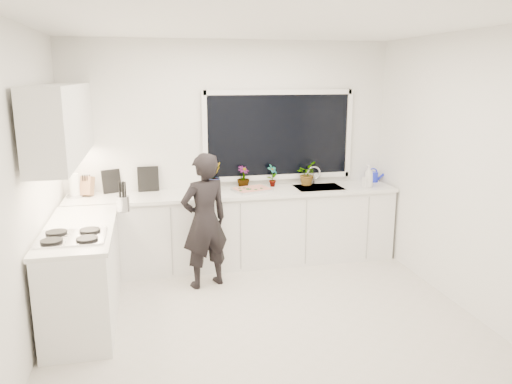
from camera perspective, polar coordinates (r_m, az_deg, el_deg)
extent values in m
cube|color=beige|center=(4.98, 0.82, -14.16)|extent=(4.00, 3.50, 0.02)
cube|color=white|center=(6.22, -2.86, 4.58)|extent=(4.00, 0.02, 2.70)
cube|color=white|center=(4.52, -24.78, 0.08)|extent=(0.02, 3.50, 2.70)
cube|color=white|center=(5.35, 22.35, 2.18)|extent=(0.02, 3.50, 2.70)
cube|color=white|center=(4.45, 0.94, 18.74)|extent=(4.00, 3.50, 0.02)
cube|color=black|center=(6.29, 2.61, 6.51)|extent=(1.80, 0.02, 1.00)
cube|color=white|center=(6.13, -2.27, -4.29)|extent=(3.92, 0.58, 0.88)
cube|color=white|center=(5.05, -19.15, -8.94)|extent=(0.58, 1.60, 0.88)
cube|color=silver|center=(6.00, -2.30, -0.12)|extent=(3.94, 0.62, 0.04)
cube|color=silver|center=(4.90, -19.55, -3.95)|extent=(0.62, 1.60, 0.04)
cube|color=white|center=(5.09, -21.27, 7.45)|extent=(0.34, 2.10, 0.70)
cube|color=silver|center=(6.28, 7.16, 0.11)|extent=(0.58, 0.42, 0.14)
cylinder|color=silver|center=(6.43, 6.61, 1.89)|extent=(0.03, 0.03, 0.22)
cube|color=black|center=(4.56, -20.35, -4.80)|extent=(0.56, 0.48, 0.03)
imported|color=black|center=(5.43, -5.89, -3.30)|extent=(0.63, 0.52, 1.49)
cube|color=silver|center=(6.01, -0.46, 0.25)|extent=(0.50, 0.43, 0.03)
cube|color=#A91916|center=(6.00, -0.46, 0.41)|extent=(0.46, 0.38, 0.01)
cylinder|color=#1621CF|center=(6.70, 13.19, 1.70)|extent=(0.18, 0.18, 0.13)
cylinder|color=silver|center=(6.04, -20.04, 0.63)|extent=(0.13, 0.13, 0.26)
cube|color=olive|center=(6.07, -18.72, 0.59)|extent=(0.16, 0.15, 0.22)
cylinder|color=#B9B8BD|center=(5.27, -14.94, -1.31)|extent=(0.16, 0.16, 0.16)
cube|color=black|center=(6.14, -16.19, 1.19)|extent=(0.21, 0.10, 0.28)
cube|color=black|center=(6.12, -12.22, 1.48)|extent=(0.25, 0.03, 0.30)
imported|color=#26662D|center=(6.09, -4.73, 1.83)|extent=(0.23, 0.23, 0.33)
imported|color=#26662D|center=(6.15, -1.47, 1.71)|extent=(0.21, 0.21, 0.27)
imported|color=#26662D|center=(6.23, 1.88, 1.88)|extent=(0.18, 0.17, 0.28)
imported|color=#26662D|center=(6.35, 5.76, 2.11)|extent=(0.32, 0.33, 0.29)
imported|color=#D8BF66|center=(6.33, 12.75, 1.76)|extent=(0.14, 0.14, 0.29)
imported|color=#D8BF66|center=(6.33, 12.59, 1.39)|extent=(0.11, 0.10, 0.20)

